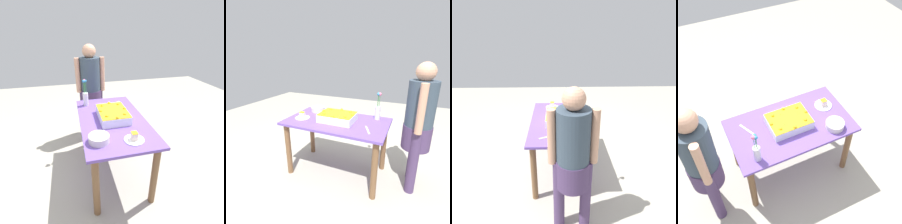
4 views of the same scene
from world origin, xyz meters
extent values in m
plane|color=#A9A493|center=(0.00, 0.00, 0.00)|extent=(8.00, 8.00, 0.00)
cube|color=#6A4BA8|center=(0.00, 0.00, 0.74)|extent=(1.29, 0.74, 0.03)
cylinder|color=brown|center=(-0.57, -0.30, 0.36)|extent=(0.07, 0.07, 0.72)
cylinder|color=brown|center=(0.57, -0.30, 0.36)|extent=(0.07, 0.07, 0.72)
cylinder|color=brown|center=(-0.57, 0.30, 0.36)|extent=(0.07, 0.07, 0.72)
cylinder|color=brown|center=(0.57, 0.30, 0.36)|extent=(0.07, 0.07, 0.72)
cube|color=white|center=(0.01, -0.01, 0.80)|extent=(0.44, 0.32, 0.10)
cube|color=yellow|center=(0.01, -0.01, 0.85)|extent=(0.43, 0.32, 0.01)
sphere|color=yellow|center=(0.21, -0.01, 0.86)|extent=(0.04, 0.04, 0.04)
sphere|color=yellow|center=(0.15, 0.09, 0.86)|extent=(0.04, 0.04, 0.04)
sphere|color=yellow|center=(0.01, 0.13, 0.86)|extent=(0.04, 0.04, 0.04)
sphere|color=yellow|center=(-0.13, 0.09, 0.86)|extent=(0.04, 0.04, 0.04)
sphere|color=yellow|center=(-0.18, -0.01, 0.86)|extent=(0.04, 0.04, 0.04)
sphere|color=yellow|center=(-0.13, -0.11, 0.86)|extent=(0.04, 0.04, 0.04)
sphere|color=yellow|center=(0.01, -0.15, 0.86)|extent=(0.04, 0.04, 0.04)
sphere|color=yellow|center=(0.15, -0.11, 0.86)|extent=(0.04, 0.04, 0.04)
cone|color=#2D8438|center=(0.07, -0.09, 0.86)|extent=(0.02, 0.02, 0.02)
cone|color=#2D8438|center=(0.09, 0.06, 0.86)|extent=(0.02, 0.02, 0.02)
cone|color=#2D8438|center=(-0.10, -0.03, 0.86)|extent=(0.02, 0.02, 0.02)
cylinder|color=white|center=(-0.46, -0.10, 0.76)|extent=(0.19, 0.19, 0.01)
cube|color=#F5E0CF|center=(-0.46, -0.10, 0.80)|extent=(0.06, 0.06, 0.07)
cube|color=yellow|center=(-0.46, -0.10, 0.83)|extent=(0.06, 0.06, 0.01)
cube|color=silver|center=(0.43, -0.13, 0.75)|extent=(0.11, 0.20, 0.00)
cylinder|color=silver|center=(0.46, 0.25, 0.84)|extent=(0.07, 0.07, 0.17)
cylinder|color=#2D8438|center=(0.48, 0.25, 1.01)|extent=(0.01, 0.01, 0.16)
sphere|color=#DF678C|center=(0.48, 0.25, 1.09)|extent=(0.04, 0.04, 0.04)
cylinder|color=#2D8438|center=(0.46, 0.26, 1.01)|extent=(0.01, 0.01, 0.16)
sphere|color=teal|center=(0.46, 0.26, 1.09)|extent=(0.04, 0.04, 0.04)
cylinder|color=#2D8438|center=(0.46, 0.24, 1.01)|extent=(0.01, 0.01, 0.16)
sphere|color=#307FBB|center=(0.46, 0.24, 1.09)|extent=(0.03, 0.03, 0.03)
cylinder|color=silver|center=(-0.40, 0.22, 0.79)|extent=(0.19, 0.19, 0.07)
cylinder|color=#47345B|center=(0.95, 0.25, 0.39)|extent=(0.11, 0.11, 0.78)
cylinder|color=#47345B|center=(0.95, -0.01, 0.39)|extent=(0.11, 0.11, 0.78)
cylinder|color=#47345B|center=(0.95, 0.12, 0.66)|extent=(0.31, 0.32, 0.28)
cylinder|color=#354453|center=(0.95, 0.12, 1.04)|extent=(0.30, 0.30, 0.52)
sphere|color=tan|center=(0.95, 0.12, 1.39)|extent=(0.20, 0.20, 0.20)
cylinder|color=tan|center=(0.95, 0.30, 1.04)|extent=(0.08, 0.08, 0.52)
cylinder|color=tan|center=(0.95, -0.07, 1.04)|extent=(0.08, 0.08, 0.52)
camera|label=1|loc=(-1.72, 0.43, 1.71)|focal=28.00mm
camera|label=2|loc=(0.85, -1.90, 1.56)|focal=28.00mm
camera|label=3|loc=(2.59, -0.01, 1.98)|focal=35.00mm
camera|label=4|loc=(0.84, 1.74, 2.98)|focal=45.00mm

